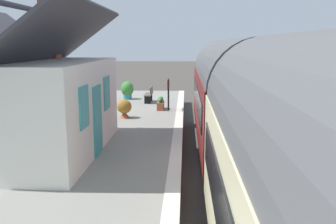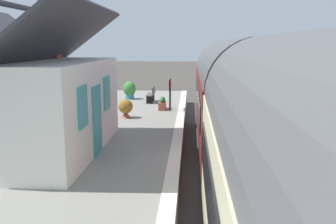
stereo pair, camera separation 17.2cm
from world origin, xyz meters
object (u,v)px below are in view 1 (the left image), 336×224
(planter_under_sign, at_px, (92,91))
(planter_by_door, at_px, (127,90))
(train, at_px, (261,126))
(planter_corner_building, at_px, (106,96))
(station_building, at_px, (31,103))
(planter_bench_left, at_px, (161,103))
(station_sign_board, at_px, (168,87))
(planter_edge_near, at_px, (124,108))
(bench_near_building, at_px, (149,94))

(planter_under_sign, distance_m, planter_by_door, 2.11)
(planter_under_sign, bearing_deg, train, -150.80)
(train, xyz_separation_m, planter_corner_building, (12.62, 6.46, -1.11))
(train, height_order, station_building, station_building)
(planter_bench_left, bearing_deg, station_sign_board, -117.99)
(station_building, height_order, planter_by_door, station_building)
(planter_bench_left, distance_m, planter_by_door, 4.15)
(station_building, height_order, station_sign_board, station_building)
(planter_bench_left, height_order, planter_by_door, planter_by_door)
(planter_bench_left, distance_m, planter_corner_building, 4.24)
(planter_edge_near, bearing_deg, planter_under_sign, 27.27)
(bench_near_building, height_order, planter_by_door, planter_by_door)
(planter_under_sign, relative_size, station_sign_board, 0.59)
(station_sign_board, bearing_deg, station_building, 153.06)
(planter_by_door, bearing_deg, train, -158.51)
(planter_by_door, bearing_deg, station_sign_board, -144.19)
(train, relative_size, planter_by_door, 20.01)
(planter_by_door, relative_size, station_sign_board, 0.69)
(planter_edge_near, xyz_separation_m, planter_corner_building, (4.89, 1.90, -0.16))
(bench_near_building, xyz_separation_m, planter_corner_building, (0.26, 2.59, -0.19))
(planter_edge_near, bearing_deg, planter_by_door, 7.53)
(planter_edge_near, bearing_deg, bench_near_building, -8.53)
(planter_bench_left, height_order, station_sign_board, station_sign_board)
(planter_bench_left, xyz_separation_m, planter_by_door, (3.47, 2.25, 0.24))
(planter_corner_building, bearing_deg, station_sign_board, -126.22)
(station_building, height_order, planter_edge_near, station_building)
(planter_edge_near, bearing_deg, planter_bench_left, -32.58)
(planter_corner_building, bearing_deg, planter_by_door, -51.07)
(planter_under_sign, xyz_separation_m, planter_by_door, (0.24, -2.10, 0.05))
(station_building, height_order, bench_near_building, station_building)
(bench_near_building, xyz_separation_m, planter_bench_left, (-2.30, -0.79, -0.16))
(planter_bench_left, bearing_deg, planter_under_sign, 53.38)
(bench_near_building, bearing_deg, planter_corner_building, 84.21)
(bench_near_building, height_order, station_sign_board, station_sign_board)
(train, distance_m, station_building, 6.89)
(planter_bench_left, bearing_deg, planter_edge_near, 147.42)
(planter_under_sign, bearing_deg, planter_bench_left, -126.62)
(planter_by_door, distance_m, station_sign_board, 4.60)
(station_building, distance_m, bench_near_building, 10.46)
(planter_corner_building, bearing_deg, train, -152.89)
(station_building, relative_size, station_sign_board, 4.19)
(bench_near_building, relative_size, station_sign_board, 0.89)
(planter_bench_left, relative_size, planter_under_sign, 1.10)
(bench_near_building, relative_size, planter_by_door, 1.30)
(train, height_order, station_sign_board, train)
(train, bearing_deg, bench_near_building, 17.38)
(train, distance_m, planter_by_door, 14.56)
(planter_corner_building, xyz_separation_m, station_sign_board, (-2.78, -3.80, 0.91))
(station_building, xyz_separation_m, planter_by_door, (11.25, -1.17, -0.99))
(station_building, relative_size, bench_near_building, 4.68)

